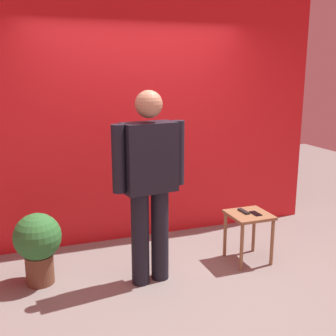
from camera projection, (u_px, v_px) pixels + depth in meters
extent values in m
plane|color=gray|center=(182.00, 289.00, 3.87)|extent=(12.00, 12.00, 0.00)
cube|color=red|center=(137.00, 113.00, 4.81)|extent=(4.48, 0.12, 2.96)
cylinder|color=black|center=(140.00, 239.00, 3.88)|extent=(0.19, 0.19, 0.89)
cylinder|color=black|center=(160.00, 235.00, 3.98)|extent=(0.19, 0.19, 0.89)
cube|color=black|center=(149.00, 157.00, 3.76)|extent=(0.51, 0.31, 0.63)
cube|color=red|center=(143.00, 152.00, 3.86)|extent=(0.14, 0.03, 0.53)
cube|color=#B2333D|center=(143.00, 154.00, 3.87)|extent=(0.05, 0.01, 0.48)
cylinder|color=black|center=(119.00, 159.00, 3.62)|extent=(0.13, 0.13, 0.60)
cylinder|color=black|center=(178.00, 153.00, 3.89)|extent=(0.13, 0.13, 0.60)
sphere|color=#A87A5B|center=(149.00, 104.00, 3.65)|extent=(0.24, 0.24, 0.24)
cube|color=olive|center=(249.00, 215.00, 4.34)|extent=(0.41, 0.41, 0.03)
cylinder|color=olive|center=(242.00, 247.00, 4.18)|extent=(0.04, 0.04, 0.49)
cylinder|color=olive|center=(272.00, 242.00, 4.29)|extent=(0.04, 0.04, 0.49)
cylinder|color=olive|center=(225.00, 234.00, 4.50)|extent=(0.04, 0.04, 0.49)
cylinder|color=olive|center=(254.00, 230.00, 4.62)|extent=(0.04, 0.04, 0.49)
cube|color=black|center=(256.00, 213.00, 4.32)|extent=(0.08, 0.15, 0.01)
cube|color=black|center=(244.00, 211.00, 4.37)|extent=(0.05, 0.17, 0.02)
cylinder|color=brown|center=(40.00, 269.00, 3.95)|extent=(0.26, 0.26, 0.28)
sphere|color=#2D7233|center=(37.00, 237.00, 3.87)|extent=(0.44, 0.44, 0.44)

